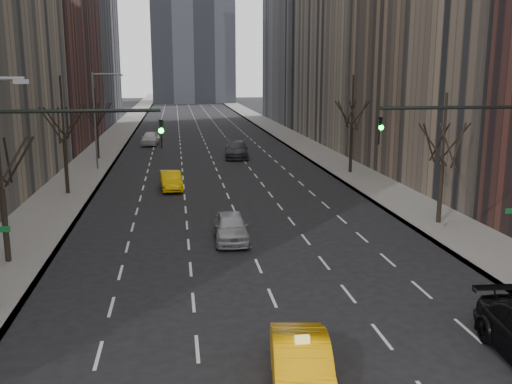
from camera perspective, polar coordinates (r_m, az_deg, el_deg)
name	(u,v)px	position (r m, az deg, el deg)	size (l,w,h in m)	color
sidewalk_left	(114,139)	(80.79, -14.06, 5.13)	(4.50, 320.00, 0.15)	slate
sidewalk_right	(289,137)	(81.92, 3.31, 5.55)	(4.50, 320.00, 0.15)	slate
tree_lw_b	(2,189)	(29.53, -24.08, 0.26)	(3.36, 3.50, 7.82)	black
tree_lw_c	(64,142)	(44.89, -18.61, 4.76)	(3.36, 3.50, 8.74)	black
tree_lw_d	(97,126)	(62.63, -15.65, 6.37)	(3.36, 3.50, 7.36)	black
tree_rw_b	(442,165)	(35.93, 18.12, 2.63)	(3.36, 3.50, 7.82)	black
tree_rw_c	(352,130)	(52.51, 9.54, 6.17)	(3.36, 3.50, 8.74)	black
traffic_mast_left	(32,173)	(22.77, -21.51, 1.81)	(6.69, 0.39, 8.00)	black
traffic_mast_right	(489,162)	(25.60, 22.28, 2.79)	(6.69, 0.39, 8.00)	black
streetlight_far	(98,111)	(55.40, -15.50, 7.84)	(2.83, 0.22, 9.00)	slate
taxi_sedan	(302,368)	(17.23, 4.60, -17.17)	(1.67, 4.80, 1.58)	#FFAA05
silver_sedan_ahead	(231,227)	(31.50, -2.52, -3.50)	(1.85, 4.59, 1.56)	#9FA1A7
far_taxi	(171,181)	(45.54, -8.50, 1.14)	(1.55, 4.45, 1.47)	#FFC205
far_suv_grey	(237,150)	(62.01, -1.96, 4.26)	(2.49, 6.12, 1.78)	#323237
far_car_white	(150,138)	(74.02, -10.52, 5.30)	(2.02, 5.02, 1.71)	silver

